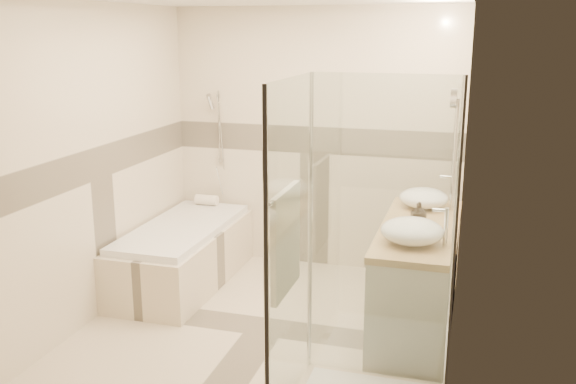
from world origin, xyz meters
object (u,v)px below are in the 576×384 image
(vanity, at_px, (417,278))
(amenity_bottle_b, at_px, (419,212))
(vessel_sink_far, at_px, (412,231))
(amenity_bottle_a, at_px, (417,216))
(bathtub, at_px, (183,251))
(vessel_sink_near, at_px, (424,198))
(shower_enclosure, at_px, (348,338))

(vanity, bearing_deg, amenity_bottle_b, 101.06)
(vessel_sink_far, distance_m, amenity_bottle_a, 0.37)
(bathtub, height_order, vessel_sink_near, vessel_sink_near)
(shower_enclosure, relative_size, vessel_sink_near, 5.07)
(vanity, relative_size, shower_enclosure, 0.79)
(vessel_sink_far, relative_size, amenity_bottle_b, 2.83)
(vessel_sink_near, height_order, amenity_bottle_b, vessel_sink_near)
(vessel_sink_near, distance_m, amenity_bottle_b, 0.42)
(vessel_sink_near, relative_size, amenity_bottle_b, 2.62)
(shower_enclosure, height_order, amenity_bottle_b, shower_enclosure)
(amenity_bottle_a, height_order, amenity_bottle_b, amenity_bottle_a)
(vessel_sink_near, xyz_separation_m, amenity_bottle_b, (0.00, -0.42, -0.00))
(vanity, xyz_separation_m, shower_enclosure, (-0.29, -1.27, 0.08))
(shower_enclosure, height_order, vessel_sink_far, shower_enclosure)
(vanity, distance_m, shower_enclosure, 1.31)
(shower_enclosure, relative_size, vessel_sink_far, 4.68)
(shower_enclosure, bearing_deg, bathtub, 138.90)
(amenity_bottle_b, bearing_deg, shower_enclosure, -101.24)
(shower_enclosure, bearing_deg, amenity_bottle_a, 77.34)
(bathtub, xyz_separation_m, vanity, (2.15, -0.35, 0.12))
(vessel_sink_near, bearing_deg, bathtub, -175.30)
(amenity_bottle_a, bearing_deg, bathtub, 169.19)
(bathtub, xyz_separation_m, vessel_sink_near, (2.13, 0.18, 0.62))
(vanity, relative_size, amenity_bottle_b, 10.53)
(bathtub, height_order, amenity_bottle_a, amenity_bottle_a)
(vanity, bearing_deg, bathtub, 170.75)
(vanity, distance_m, vessel_sink_near, 0.73)
(shower_enclosure, xyz_separation_m, vessel_sink_far, (0.27, 0.84, 0.43))
(vessel_sink_near, xyz_separation_m, vessel_sink_far, (0.00, -0.95, 0.01))
(shower_enclosure, bearing_deg, vanity, 77.03)
(vanity, distance_m, vessel_sink_far, 0.67)
(vanity, xyz_separation_m, amenity_bottle_b, (-0.02, 0.10, 0.50))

